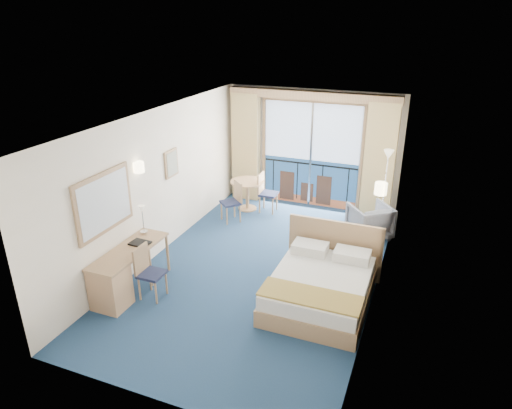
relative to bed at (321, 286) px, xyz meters
name	(u,v)px	position (x,y,z in m)	size (l,w,h in m)	color
floor	(260,268)	(-1.24, 0.58, -0.28)	(6.50, 6.50, 0.00)	navy
room_walls	(261,174)	(-1.24, 0.58, 1.49)	(4.04, 6.54, 2.72)	silver
balcony_door	(310,158)	(-1.25, 3.80, 0.86)	(2.36, 0.03, 2.52)	navy
curtain_left	(246,147)	(-2.79, 3.65, 0.99)	(0.65, 0.22, 2.55)	tan
curtain_right	(379,162)	(0.31, 3.65, 0.99)	(0.65, 0.22, 2.55)	tan
pelmet	(312,95)	(-1.24, 3.68, 2.30)	(3.80, 0.25, 0.18)	tan
mirror	(104,203)	(-3.21, -0.92, 1.27)	(0.05, 1.25, 0.95)	tan
wall_print	(172,163)	(-3.21, 1.03, 1.32)	(0.04, 0.42, 0.52)	tan
sconce_left	(139,167)	(-3.18, -0.02, 1.57)	(0.18, 0.18, 0.18)	#FBE7B0
sconce_right	(381,189)	(0.70, 0.43, 1.57)	(0.18, 0.18, 0.18)	#FBE7B0
bed	(321,286)	(0.00, 0.00, 0.00)	(1.61, 1.92, 1.01)	tan
nightstand	(369,250)	(0.52, 1.46, 0.00)	(0.43, 0.41, 0.56)	tan
phone	(369,233)	(0.47, 1.50, 0.32)	(0.18, 0.14, 0.08)	silver
armchair	(370,221)	(0.35, 2.59, 0.06)	(0.74, 0.76, 0.69)	#40444E
floor_lamp	(387,169)	(0.51, 3.31, 0.97)	(0.23, 0.23, 1.65)	silver
desk	(115,280)	(-2.97, -1.21, 0.12)	(0.53, 1.55, 0.72)	tan
desk_chair	(147,269)	(-2.59, -0.87, 0.21)	(0.39, 0.38, 0.87)	#1B2240
folder	(140,243)	(-2.92, -0.56, 0.46)	(0.32, 0.24, 0.03)	black
desk_lamp	(142,214)	(-3.08, -0.20, 0.81)	(0.13, 0.13, 0.49)	silver
round_table	(247,188)	(-2.49, 2.99, 0.24)	(0.77, 0.77, 0.69)	tan
table_chair_a	(265,190)	(-2.07, 3.03, 0.22)	(0.41, 0.40, 0.90)	#1B2240
table_chair_b	(234,199)	(-2.52, 2.30, 0.22)	(0.55, 0.55, 0.89)	#1B2240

